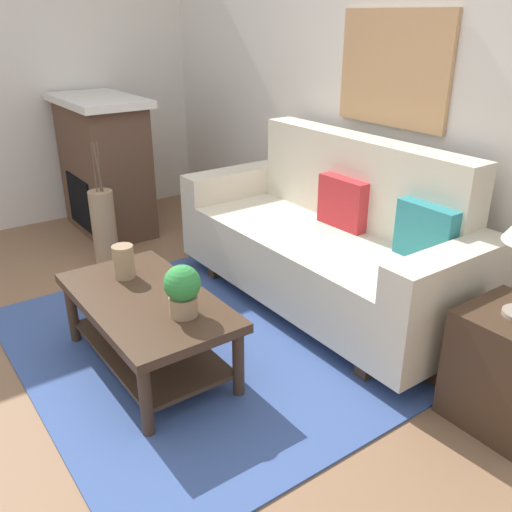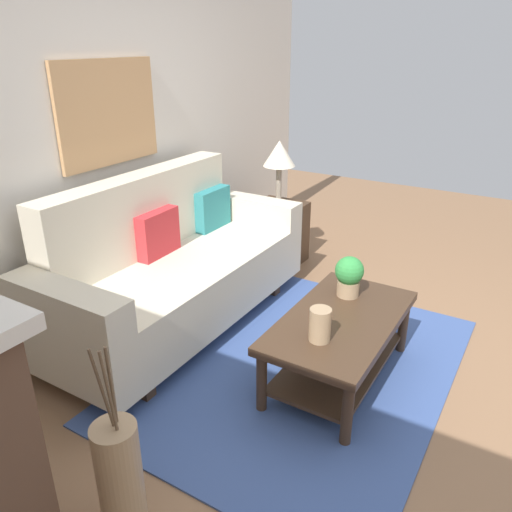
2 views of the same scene
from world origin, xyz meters
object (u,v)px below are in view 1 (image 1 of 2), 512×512
object	(u,v)px
coffee_table	(147,316)
tabletop_vase	(124,262)
potted_plant_tabletop	(182,289)
fireplace	(104,165)
floor_vase	(104,228)
framed_painting	(393,69)
throw_pillow_teal	(427,232)
side_table	(509,369)
couch	(327,243)
throw_pillow_crimson	(344,202)

from	to	relation	value
coffee_table	tabletop_vase	world-z (taller)	tabletop_vase
tabletop_vase	potted_plant_tabletop	world-z (taller)	potted_plant_tabletop
coffee_table	potted_plant_tabletop	size ratio (longest dim) A/B	4.20
tabletop_vase	potted_plant_tabletop	xyz separation A→B (m)	(0.57, 0.06, 0.05)
potted_plant_tabletop	fireplace	world-z (taller)	fireplace
floor_vase	framed_painting	world-z (taller)	framed_painting
potted_plant_tabletop	throw_pillow_teal	bearing A→B (deg)	74.18
coffee_table	side_table	bearing A→B (deg)	40.70
couch	floor_vase	xyz separation A→B (m)	(-1.46, -0.93, -0.14)
tabletop_vase	side_table	distance (m)	2.03
throw_pillow_teal	potted_plant_tabletop	distance (m)	1.38
framed_painting	coffee_table	bearing A→B (deg)	-90.23
coffee_table	fireplace	world-z (taller)	fireplace
throw_pillow_crimson	throw_pillow_teal	bearing A→B (deg)	0.00
throw_pillow_teal	floor_vase	distance (m)	2.39
tabletop_vase	floor_vase	distance (m)	1.24
tabletop_vase	floor_vase	size ratio (longest dim) A/B	0.32
couch	throw_pillow_teal	size ratio (longest dim) A/B	5.86
throw_pillow_teal	fireplace	bearing A→B (deg)	-164.92
throw_pillow_crimson	tabletop_vase	bearing A→B (deg)	-101.86
side_table	fireplace	bearing A→B (deg)	-171.41
framed_painting	potted_plant_tabletop	bearing A→B (deg)	-80.63
tabletop_vase	side_table	size ratio (longest dim) A/B	0.34
fireplace	throw_pillow_crimson	bearing A→B (deg)	19.34
throw_pillow_teal	tabletop_vase	bearing A→B (deg)	-124.18
couch	throw_pillow_teal	distance (m)	0.71
coffee_table	side_table	world-z (taller)	side_table
tabletop_vase	fireplace	size ratio (longest dim) A/B	0.16
couch	side_table	distance (m)	1.37
side_table	framed_painting	xyz separation A→B (m)	(-1.35, 0.57, 1.19)
coffee_table	potted_plant_tabletop	world-z (taller)	potted_plant_tabletop
coffee_table	potted_plant_tabletop	bearing A→B (deg)	14.54
potted_plant_tabletop	fireplace	bearing A→B (deg)	166.79
potted_plant_tabletop	coffee_table	bearing A→B (deg)	-165.46
fireplace	couch	bearing A→B (deg)	16.28
throw_pillow_crimson	fireplace	xyz separation A→B (m)	(-2.15, -0.75, -0.09)
coffee_table	framed_painting	xyz separation A→B (m)	(0.01, 1.74, 1.16)
throw_pillow_teal	floor_vase	size ratio (longest dim) A/B	0.62
couch	fireplace	xyz separation A→B (m)	(-2.15, -0.63, 0.16)
throw_pillow_crimson	fireplace	distance (m)	2.28
couch	side_table	xyz separation A→B (m)	(1.35, -0.10, -0.15)
couch	throw_pillow_crimson	bearing A→B (deg)	90.00
throw_pillow_crimson	side_table	distance (m)	1.43
framed_painting	floor_vase	bearing A→B (deg)	-136.19
throw_pillow_crimson	tabletop_vase	distance (m)	1.42
throw_pillow_crimson	framed_painting	distance (m)	0.86
floor_vase	fireplace	bearing A→B (deg)	155.84
potted_plant_tabletop	side_table	size ratio (longest dim) A/B	0.47
throw_pillow_teal	coffee_table	world-z (taller)	throw_pillow_teal
couch	potted_plant_tabletop	xyz separation A→B (m)	(0.27, -1.20, 0.14)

